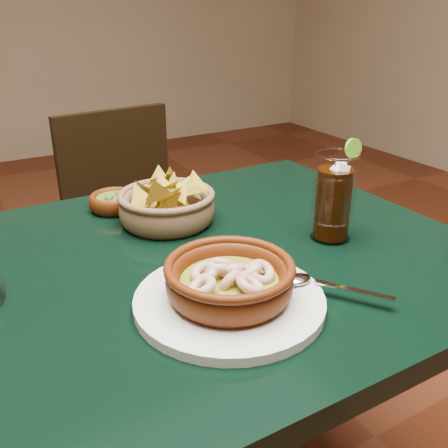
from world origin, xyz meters
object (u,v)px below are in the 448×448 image
dining_table (151,317)px  dining_chair (136,235)px  cola_drink (333,198)px  chip_basket (167,206)px  shrimp_plate (230,285)px

dining_table → dining_chair: (0.23, 0.70, -0.18)m
dining_chair → cola_drink: bearing=-80.8°
dining_chair → chip_basket: size_ratio=3.76×
dining_table → chip_basket: 0.24m
shrimp_plate → cola_drink: bearing=20.0°
shrimp_plate → cola_drink: cola_drink is taller
dining_chair → shrimp_plate: bearing=-100.6°
dining_table → cola_drink: bearing=-10.0°
cola_drink → dining_chair: bearing=99.2°
dining_chair → chip_basket: chip_basket is taller
dining_table → dining_chair: dining_chair is taller
shrimp_plate → chip_basket: (0.05, 0.33, 0.00)m
dining_table → chip_basket: chip_basket is taller
dining_chair → chip_basket: bearing=-102.2°
dining_chair → chip_basket: (-0.12, -0.54, 0.31)m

